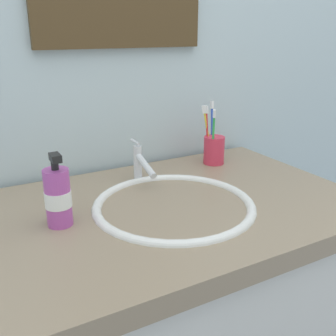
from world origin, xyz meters
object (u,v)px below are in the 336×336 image
faucet (140,163)px  toothbrush_green (213,134)px  toothbrush_yellow (207,130)px  toothbrush_red (207,130)px  soap_dispenser (58,197)px  toothbrush_blue (212,127)px  toothbrush_cup (214,150)px

faucet → toothbrush_green: (0.26, 0.01, 0.05)m
toothbrush_yellow → toothbrush_red: bearing=-158.9°
faucet → soap_dispenser: size_ratio=0.86×
toothbrush_yellow → soap_dispenser: bearing=-158.9°
faucet → toothbrush_green: bearing=2.5°
toothbrush_yellow → toothbrush_blue: toothbrush_blue is taller
toothbrush_cup → toothbrush_green: (-0.02, -0.02, 0.06)m
toothbrush_cup → toothbrush_green: 0.07m
faucet → toothbrush_cup: (0.28, 0.03, -0.01)m
toothbrush_blue → soap_dispenser: bearing=-158.9°
toothbrush_blue → faucet: bearing=-168.3°
toothbrush_red → toothbrush_green: (-0.00, -0.04, -0.00)m
toothbrush_green → toothbrush_yellow: size_ratio=0.97×
toothbrush_green → soap_dispenser: toothbrush_green is taller
toothbrush_blue → toothbrush_green: bearing=-120.3°
toothbrush_green → soap_dispenser: size_ratio=1.05×
toothbrush_red → soap_dispenser: bearing=-158.9°
toothbrush_cup → toothbrush_red: (-0.02, 0.02, 0.06)m
faucet → toothbrush_red: 0.27m
toothbrush_cup → faucet: bearing=-173.4°
toothbrush_cup → toothbrush_yellow: (-0.02, 0.02, 0.06)m
toothbrush_red → toothbrush_yellow: bearing=21.1°
toothbrush_yellow → faucet: bearing=-169.1°
toothbrush_green → faucet: bearing=-177.5°
toothbrush_cup → toothbrush_green: bearing=-134.2°
toothbrush_cup → toothbrush_blue: bearing=74.0°
toothbrush_yellow → toothbrush_cup: bearing=-47.9°
toothbrush_green → toothbrush_blue: (0.03, 0.05, 0.01)m
toothbrush_blue → soap_dispenser: size_ratio=1.14×
toothbrush_yellow → toothbrush_green: bearing=-95.4°
toothbrush_red → soap_dispenser: 0.57m
faucet → toothbrush_cup: 0.28m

